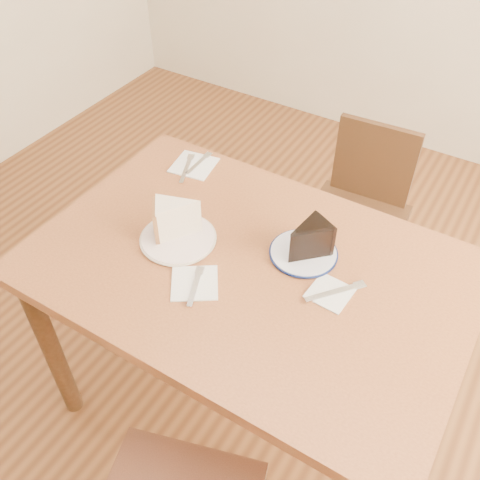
# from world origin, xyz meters

# --- Properties ---
(ground) EXTENTS (4.00, 4.00, 0.00)m
(ground) POSITION_xyz_m (0.00, 0.00, 0.00)
(ground) COLOR #4D2A14
(ground) RESTS_ON ground
(table) EXTENTS (1.20, 0.80, 0.75)m
(table) POSITION_xyz_m (0.00, 0.00, 0.65)
(table) COLOR brown
(table) RESTS_ON ground
(chair_far) EXTENTS (0.40, 0.40, 0.76)m
(chair_far) POSITION_xyz_m (0.07, 0.75, 0.42)
(chair_far) COLOR black
(chair_far) RESTS_ON ground
(plate_cream) EXTENTS (0.21, 0.21, 0.01)m
(plate_cream) POSITION_xyz_m (-0.22, -0.03, 0.76)
(plate_cream) COLOR silver
(plate_cream) RESTS_ON table
(plate_navy) EXTENTS (0.18, 0.18, 0.01)m
(plate_navy) POSITION_xyz_m (0.11, 0.11, 0.76)
(plate_navy) COLOR white
(plate_navy) RESTS_ON table
(carrot_cake) EXTENTS (0.15, 0.14, 0.10)m
(carrot_cake) POSITION_xyz_m (-0.23, -0.00, 0.81)
(carrot_cake) COLOR #EEDFC4
(carrot_cake) RESTS_ON plate_cream
(chocolate_cake) EXTENTS (0.12, 0.14, 0.10)m
(chocolate_cake) POSITION_xyz_m (0.12, 0.10, 0.81)
(chocolate_cake) COLOR black
(chocolate_cake) RESTS_ON plate_navy
(napkin_cream) EXTENTS (0.17, 0.17, 0.00)m
(napkin_cream) POSITION_xyz_m (-0.09, -0.14, 0.75)
(napkin_cream) COLOR white
(napkin_cream) RESTS_ON table
(napkin_navy) EXTENTS (0.11, 0.11, 0.00)m
(napkin_navy) POSITION_xyz_m (0.24, 0.02, 0.75)
(napkin_navy) COLOR white
(napkin_navy) RESTS_ON table
(napkin_spare) EXTENTS (0.16, 0.16, 0.00)m
(napkin_spare) POSITION_xyz_m (-0.39, 0.30, 0.75)
(napkin_spare) COLOR white
(napkin_spare) RESTS_ON table
(fork_cream) EXTENTS (0.07, 0.13, 0.00)m
(fork_cream) POSITION_xyz_m (-0.08, -0.15, 0.76)
(fork_cream) COLOR silver
(fork_cream) RESTS_ON napkin_cream
(knife_navy) EXTENTS (0.12, 0.14, 0.00)m
(knife_navy) POSITION_xyz_m (0.25, 0.03, 0.76)
(knife_navy) COLOR silver
(knife_navy) RESTS_ON napkin_navy
(fork_spare) EXTENTS (0.02, 0.14, 0.00)m
(fork_spare) POSITION_xyz_m (-0.38, 0.31, 0.76)
(fork_spare) COLOR silver
(fork_spare) RESTS_ON napkin_spare
(knife_spare) EXTENTS (0.08, 0.15, 0.00)m
(knife_spare) POSITION_xyz_m (-0.40, 0.26, 0.76)
(knife_spare) COLOR silver
(knife_spare) RESTS_ON napkin_spare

